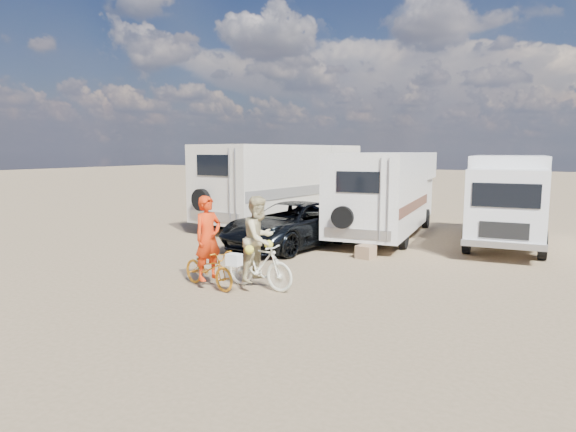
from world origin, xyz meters
The scene contains 11 objects.
ground centered at (0.00, 0.00, 0.00)m, with size 140.00×140.00×0.00m, color #8F7655.
rv_main centered at (-0.27, 6.67, 1.46)m, with size 2.30×7.63×2.91m, color white, non-canonical shape.
rv_left centered at (-4.79, 7.20, 1.60)m, with size 2.71×7.87×3.20m, color white, non-canonical shape.
box_truck centered at (3.63, 6.45, 1.41)m, with size 2.20×5.73×2.83m, color white, non-canonical shape.
dark_suv centered at (-2.24, 3.20, 0.69)m, with size 2.30×5.00×1.39m, color black.
bike_man centered at (-1.66, -1.80, 0.42)m, with size 0.56×1.62×0.85m, color #BF7112.
bike_woman centered at (-0.64, -1.36, 0.52)m, with size 0.49×1.72×1.03m, color silver.
rider_man centered at (-1.66, -1.80, 0.92)m, with size 0.67×0.44×1.84m, color red.
rider_woman centered at (-0.64, -1.36, 0.92)m, with size 0.90×0.70×1.85m, color tan.
cooler centered at (-1.76, 3.81, 0.19)m, with size 0.48×0.35×0.39m, color teal.
crate centered at (0.38, 2.67, 0.18)m, with size 0.45×0.45×0.36m, color #927051.
Camera 1 is at (4.90, -10.35, 2.99)m, focal length 30.99 mm.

